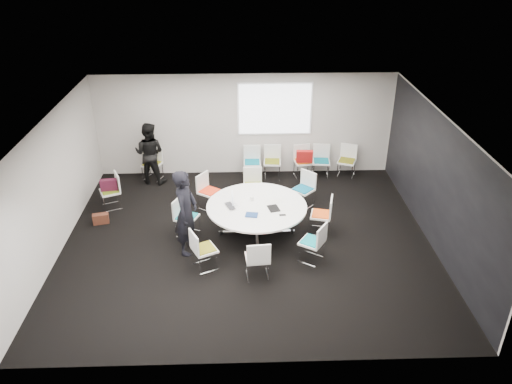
{
  "coord_description": "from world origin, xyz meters",
  "views": [
    {
      "loc": [
        -0.11,
        -9.22,
        6.14
      ],
      "look_at": [
        0.2,
        0.4,
        1.0
      ],
      "focal_mm": 35.0,
      "sensor_mm": 36.0,
      "label": 1
    }
  ],
  "objects_px": {
    "chair_ring_c": "(253,192)",
    "cup": "(252,199)",
    "chair_spare_left": "(112,197)",
    "brown_bag": "(101,219)",
    "person_back": "(150,153)",
    "chair_ring_b": "(303,196)",
    "laptop": "(232,206)",
    "chair_ring_h": "(312,249)",
    "chair_ring_a": "(321,221)",
    "person_main": "(186,212)",
    "chair_person_back": "(153,170)",
    "chair_ring_d": "(209,198)",
    "conference_table": "(257,213)",
    "chair_back_d": "(321,167)",
    "chair_ring_g": "(258,265)",
    "maroon_bag": "(109,185)",
    "chair_back_c": "(303,167)",
    "chair_back_b": "(272,168)",
    "chair_back_a": "(252,168)",
    "chair_ring_f": "(204,256)",
    "chair_ring_e": "(187,224)",
    "chair_back_e": "(346,167)"
  },
  "relations": [
    {
      "from": "chair_back_c",
      "to": "chair_back_d",
      "type": "distance_m",
      "value": 0.5
    },
    {
      "from": "chair_ring_d",
      "to": "chair_back_a",
      "type": "height_order",
      "value": "same"
    },
    {
      "from": "chair_ring_c",
      "to": "chair_ring_d",
      "type": "height_order",
      "value": "same"
    },
    {
      "from": "chair_ring_f",
      "to": "chair_back_a",
      "type": "height_order",
      "value": "same"
    },
    {
      "from": "chair_ring_a",
      "to": "chair_person_back",
      "type": "height_order",
      "value": "same"
    },
    {
      "from": "conference_table",
      "to": "chair_back_d",
      "type": "bearing_deg",
      "value": 57.05
    },
    {
      "from": "laptop",
      "to": "brown_bag",
      "type": "xyz_separation_m",
      "value": [
        -3.08,
        0.58,
        -0.62
      ]
    },
    {
      "from": "chair_ring_h",
      "to": "person_back",
      "type": "distance_m",
      "value": 5.41
    },
    {
      "from": "chair_ring_g",
      "to": "person_main",
      "type": "height_order",
      "value": "person_main"
    },
    {
      "from": "chair_ring_e",
      "to": "chair_back_d",
      "type": "bearing_deg",
      "value": 152.38
    },
    {
      "from": "chair_ring_b",
      "to": "chair_person_back",
      "type": "distance_m",
      "value": 4.25
    },
    {
      "from": "chair_ring_c",
      "to": "maroon_bag",
      "type": "height_order",
      "value": "chair_ring_c"
    },
    {
      "from": "chair_ring_g",
      "to": "maroon_bag",
      "type": "height_order",
      "value": "chair_ring_g"
    },
    {
      "from": "chair_back_d",
      "to": "chair_ring_e",
      "type": "bearing_deg",
      "value": 45.35
    },
    {
      "from": "chair_ring_b",
      "to": "chair_back_b",
      "type": "relative_size",
      "value": 1.0
    },
    {
      "from": "chair_back_b",
      "to": "person_back",
      "type": "height_order",
      "value": "person_back"
    },
    {
      "from": "chair_ring_a",
      "to": "chair_back_a",
      "type": "distance_m",
      "value": 3.2
    },
    {
      "from": "chair_ring_d",
      "to": "person_back",
      "type": "distance_m",
      "value": 2.27
    },
    {
      "from": "chair_spare_left",
      "to": "conference_table",
      "type": "bearing_deg",
      "value": -134.83
    },
    {
      "from": "chair_ring_a",
      "to": "chair_back_a",
      "type": "xyz_separation_m",
      "value": [
        -1.48,
        2.84,
        0.0
      ]
    },
    {
      "from": "person_back",
      "to": "chair_ring_b",
      "type": "bearing_deg",
      "value": 172.88
    },
    {
      "from": "chair_ring_c",
      "to": "maroon_bag",
      "type": "distance_m",
      "value": 3.51
    },
    {
      "from": "chair_ring_c",
      "to": "cup",
      "type": "height_order",
      "value": "chair_ring_c"
    },
    {
      "from": "conference_table",
      "to": "cup",
      "type": "height_order",
      "value": "cup"
    },
    {
      "from": "chair_person_back",
      "to": "maroon_bag",
      "type": "distance_m",
      "value": 1.77
    },
    {
      "from": "chair_ring_e",
      "to": "chair_back_a",
      "type": "height_order",
      "value": "same"
    },
    {
      "from": "person_back",
      "to": "person_main",
      "type": "bearing_deg",
      "value": 124.13
    },
    {
      "from": "chair_spare_left",
      "to": "chair_person_back",
      "type": "height_order",
      "value": "same"
    },
    {
      "from": "chair_ring_a",
      "to": "person_main",
      "type": "distance_m",
      "value": 3.07
    },
    {
      "from": "chair_ring_c",
      "to": "brown_bag",
      "type": "xyz_separation_m",
      "value": [
        -3.58,
        -0.9,
        -0.16
      ]
    },
    {
      "from": "laptop",
      "to": "chair_ring_h",
      "type": "bearing_deg",
      "value": -143.33
    },
    {
      "from": "chair_ring_d",
      "to": "laptop",
      "type": "xyz_separation_m",
      "value": [
        0.58,
        -1.24,
        0.47
      ]
    },
    {
      "from": "chair_ring_a",
      "to": "chair_ring_c",
      "type": "relative_size",
      "value": 1.0
    },
    {
      "from": "chair_back_a",
      "to": "person_main",
      "type": "height_order",
      "value": "person_main"
    },
    {
      "from": "laptop",
      "to": "chair_ring_d",
      "type": "bearing_deg",
      "value": 4.07
    },
    {
      "from": "chair_back_b",
      "to": "brown_bag",
      "type": "relative_size",
      "value": 2.44
    },
    {
      "from": "chair_ring_g",
      "to": "chair_person_back",
      "type": "relative_size",
      "value": 1.0
    },
    {
      "from": "laptop",
      "to": "maroon_bag",
      "type": "height_order",
      "value": "maroon_bag"
    },
    {
      "from": "maroon_bag",
      "to": "chair_back_c",
      "type": "bearing_deg",
      "value": 17.78
    },
    {
      "from": "conference_table",
      "to": "chair_ring_a",
      "type": "distance_m",
      "value": 1.48
    },
    {
      "from": "chair_ring_b",
      "to": "chair_ring_c",
      "type": "xyz_separation_m",
      "value": [
        -1.23,
        0.22,
        0.0
      ]
    },
    {
      "from": "chair_back_e",
      "to": "chair_ring_f",
      "type": "bearing_deg",
      "value": 70.33
    },
    {
      "from": "person_back",
      "to": "cup",
      "type": "relative_size",
      "value": 18.66
    },
    {
      "from": "chair_ring_b",
      "to": "person_main",
      "type": "xyz_separation_m",
      "value": [
        -2.66,
        -1.86,
        0.66
      ]
    },
    {
      "from": "chair_ring_h",
      "to": "conference_table",
      "type": "bearing_deg",
      "value": 79.88
    },
    {
      "from": "chair_ring_c",
      "to": "chair_person_back",
      "type": "distance_m",
      "value": 3.04
    },
    {
      "from": "chair_spare_left",
      "to": "brown_bag",
      "type": "distance_m",
      "value": 0.78
    },
    {
      "from": "chair_ring_b",
      "to": "person_back",
      "type": "bearing_deg",
      "value": 23.36
    },
    {
      "from": "laptop",
      "to": "cup",
      "type": "relative_size",
      "value": 3.88
    },
    {
      "from": "cup",
      "to": "chair_ring_d",
      "type": "bearing_deg",
      "value": 135.95
    }
  ]
}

